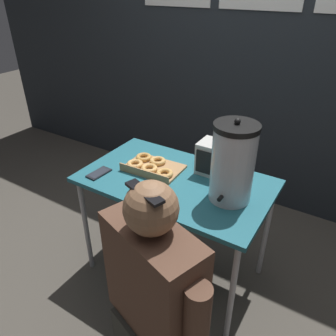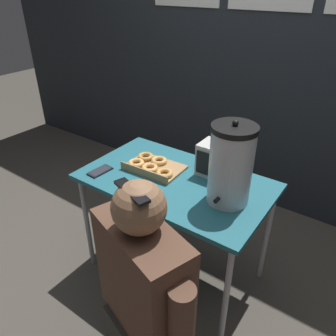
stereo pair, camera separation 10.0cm
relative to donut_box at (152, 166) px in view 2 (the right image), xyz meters
name	(u,v)px [view 2 (the right image)]	position (x,y,z in m)	size (l,w,h in m)	color
ground_plane	(174,269)	(0.19, -0.02, -0.77)	(12.00, 12.00, 0.00)	#4C473F
back_wall	(263,56)	(0.19, 1.18, 0.49)	(6.00, 0.11, 2.51)	#23282D
folding_table	(175,188)	(0.19, -0.02, -0.08)	(1.12, 0.67, 0.75)	#236675
donut_box	(152,166)	(0.00, 0.00, 0.00)	(0.36, 0.25, 0.05)	tan
coffee_urn	(231,165)	(0.53, -0.03, 0.20)	(0.23, 0.26, 0.46)	silver
cell_phone	(100,171)	(-0.24, -0.22, -0.01)	(0.09, 0.16, 0.01)	black
space_heater	(212,159)	(0.33, 0.17, 0.08)	(0.15, 0.16, 0.20)	silver
person_seated	(144,302)	(0.47, -0.68, -0.22)	(0.59, 0.36, 1.17)	#33332D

